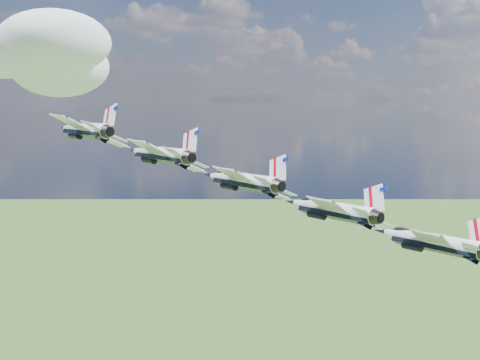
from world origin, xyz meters
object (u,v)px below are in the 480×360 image
jet_0 (83,129)px  jet_2 (240,180)px  jet_3 (329,209)px  jet_1 (158,154)px  jet_4 (427,240)px

jet_0 → jet_2: (17.28, -17.97, -6.56)m
jet_0 → jet_3: size_ratio=1.00×
jet_0 → jet_1: bearing=-59.9°
jet_0 → jet_3: 38.66m
jet_0 → jet_4: bearing=-59.9°
jet_0 → jet_3: (25.91, -26.95, -9.83)m
jet_0 → jet_3: bearing=-59.9°
jet_3 → jet_2: bearing=120.1°
jet_1 → jet_4: jet_1 is taller
jet_2 → jet_3: 12.89m
jet_1 → jet_3: (17.28, -17.97, -6.56)m
jet_0 → jet_2: jet_0 is taller
jet_0 → jet_1: jet_0 is taller
jet_2 → jet_3: bearing=-59.9°
jet_2 → jet_0: bearing=120.1°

